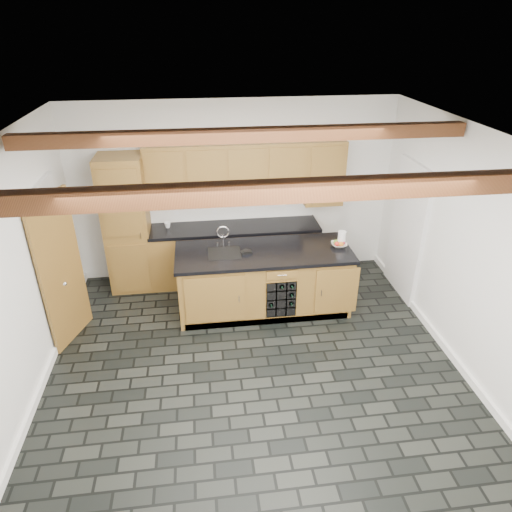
{
  "coord_description": "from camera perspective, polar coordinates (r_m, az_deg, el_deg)",
  "views": [
    {
      "loc": [
        -0.54,
        -4.29,
        3.82
      ],
      "look_at": [
        0.13,
        0.8,
        1.12
      ],
      "focal_mm": 32.0,
      "sensor_mm": 36.0,
      "label": 1
    }
  ],
  "objects": [
    {
      "name": "back_cabinetry",
      "position": [
        7.12,
        -5.51,
        4.07
      ],
      "size": [
        3.65,
        0.62,
        2.2
      ],
      "color": "olive",
      "rests_on": "ground"
    },
    {
      "name": "room_shell",
      "position": [
        5.36,
        -1.87,
        2.35
      ],
      "size": [
        5.01,
        5.0,
        5.0
      ],
      "color": "white",
      "rests_on": "ground"
    },
    {
      "name": "fruit_bowl",
      "position": [
        6.57,
        10.34,
        1.4
      ],
      "size": [
        0.24,
        0.24,
        0.05
      ],
      "primitive_type": "imported",
      "rotation": [
        0.0,
        0.0,
        -0.07
      ],
      "color": "beige",
      "rests_on": "island"
    },
    {
      "name": "island",
      "position": [
        6.56,
        1.02,
        -3.04
      ],
      "size": [
        2.48,
        0.96,
        0.93
      ],
      "color": "olive",
      "rests_on": "ground"
    },
    {
      "name": "paper_towel",
      "position": [
        6.57,
        10.66,
        2.16
      ],
      "size": [
        0.11,
        0.11,
        0.22
      ],
      "primitive_type": "cylinder",
      "color": "white",
      "rests_on": "island"
    },
    {
      "name": "kitchen_scale",
      "position": [
        6.28,
        -1.23,
        0.52
      ],
      "size": [
        0.17,
        0.12,
        0.05
      ],
      "rotation": [
        0.0,
        0.0,
        0.23
      ],
      "color": "black",
      "rests_on": "island"
    },
    {
      "name": "ground",
      "position": [
        5.77,
        -0.22,
        -13.74
      ],
      "size": [
        5.0,
        5.0,
        0.0
      ],
      "primitive_type": "plane",
      "color": "black",
      "rests_on": "ground"
    },
    {
      "name": "faucet",
      "position": [
        6.32,
        -4.01,
        0.75
      ],
      "size": [
        0.45,
        0.4,
        0.34
      ],
      "color": "black",
      "rests_on": "island"
    },
    {
      "name": "mug",
      "position": [
        7.18,
        -10.99,
        3.83
      ],
      "size": [
        0.11,
        0.11,
        0.09
      ],
      "primitive_type": "imported",
      "rotation": [
        0.0,
        0.0,
        0.23
      ],
      "color": "white",
      "rests_on": "back_cabinetry"
    },
    {
      "name": "fruit_cluster",
      "position": [
        6.56,
        10.36,
        1.63
      ],
      "size": [
        0.16,
        0.17,
        0.07
      ],
      "color": "#B31729",
      "rests_on": "fruit_bowl"
    }
  ]
}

